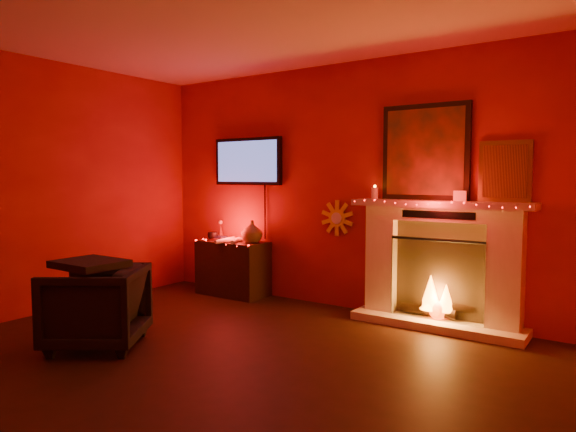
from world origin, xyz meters
The scene contains 6 objects.
room centered at (0.00, 0.00, 1.35)m, with size 5.00×5.00×5.00m.
fireplace centered at (1.14, 2.39, 0.72)m, with size 1.72×0.40×2.18m.
tv centered at (-1.30, 2.45, 1.65)m, with size 1.00×0.07×1.24m.
sunburst_clock centered at (-0.05, 2.48, 1.00)m, with size 0.40×0.03×0.40m.
console_table centered at (-1.38, 2.26, 0.37)m, with size 0.88×0.54×0.94m.
armchair centered at (-1.08, 0.10, 0.35)m, with size 0.75×0.77×0.70m, color black.
Camera 1 is at (2.72, -2.53, 1.46)m, focal length 32.00 mm.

